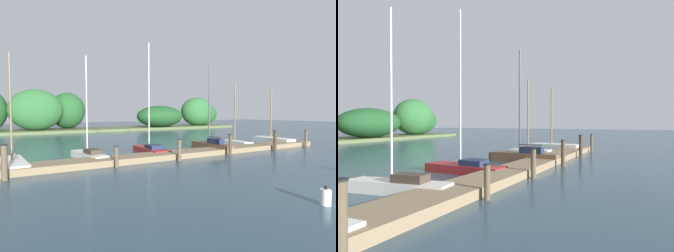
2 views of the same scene
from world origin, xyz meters
The scene contains 15 objects.
dock_pier centered at (0.00, 11.41, 0.18)m, with size 24.05×1.80×0.35m.
far_shore centered at (1.46, 39.93, 2.67)m, with size 55.09×9.49×7.29m.
sailboat_0 centered at (-10.94, 12.87, 0.29)m, with size 1.46×4.24×6.04m.
sailboat_1 centered at (-6.81, 13.53, 0.31)m, with size 1.49×4.20×6.44m.
sailboat_2 centered at (-2.35, 13.79, 0.36)m, with size 1.36×4.41×7.87m.
sailboat_3 centered at (2.35, 12.72, 0.42)m, with size 1.11×4.48×6.83m.
sailboat_4 centered at (6.13, 13.83, 0.32)m, with size 1.06×3.13×5.53m.
sailboat_5 centered at (10.52, 13.46, 0.33)m, with size 1.61×4.50×5.40m.
mooring_piling_0 centered at (-11.26, 10.11, 0.79)m, with size 0.29×0.29×1.56m.
mooring_piling_1 centered at (-6.18, 10.26, 0.58)m, with size 0.23×0.23×1.15m.
mooring_piling_2 centered at (-2.17, 10.26, 0.66)m, with size 0.27×0.27×1.31m.
mooring_piling_3 centered at (1.87, 10.08, 0.74)m, with size 0.26×0.26×1.47m.
mooring_piling_4 centered at (6.73, 10.20, 0.78)m, with size 0.28×0.28×1.55m.
mooring_piling_5 centered at (10.87, 10.24, 0.73)m, with size 0.25×0.25×1.45m.
channel_buoy_1 centered at (-2.54, 1.32, 0.26)m, with size 0.32×0.32×0.62m.
Camera 1 is at (-11.08, -3.22, 2.91)m, focal length 28.52 mm.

